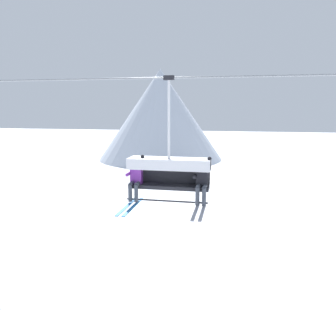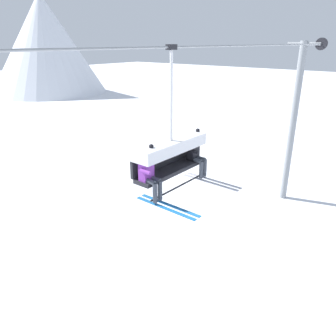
# 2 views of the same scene
# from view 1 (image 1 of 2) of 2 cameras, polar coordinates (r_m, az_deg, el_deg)

# --- Properties ---
(mountain_peak_west) EXTENTS (18.22, 18.22, 13.06)m
(mountain_peak_west) POSITION_cam_1_polar(r_m,az_deg,el_deg) (48.73, -1.32, 9.26)
(mountain_peak_west) COLOR silver
(mountain_peak_west) RESTS_ON ground_plane
(lift_cable) EXTENTS (20.03, 0.05, 0.05)m
(lift_cable) POSITION_cam_1_polar(r_m,az_deg,el_deg) (8.87, 14.98, 15.19)
(lift_cable) COLOR gray
(chairlift_chair) EXTENTS (2.30, 0.74, 3.38)m
(chairlift_chair) POSITION_cam_1_polar(r_m,az_deg,el_deg) (9.20, 0.23, 0.05)
(chairlift_chair) COLOR #232328
(skier_purple) EXTENTS (0.48, 1.70, 1.34)m
(skier_purple) POSITION_cam_1_polar(r_m,az_deg,el_deg) (9.28, -5.70, -1.76)
(skier_purple) COLOR purple
(skier_black) EXTENTS (0.48, 1.70, 1.34)m
(skier_black) POSITION_cam_1_polar(r_m,az_deg,el_deg) (8.92, 5.92, -2.25)
(skier_black) COLOR black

